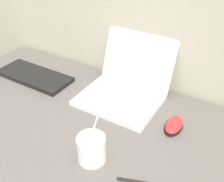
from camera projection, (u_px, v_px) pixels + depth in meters
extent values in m
cube|color=#5B5651|center=(80.00, 181.00, 1.20)|extent=(1.36, 0.75, 0.72)
cube|color=silver|center=(119.00, 100.00, 1.09)|extent=(0.33, 0.25, 0.02)
cube|color=#B7B7BC|center=(121.00, 96.00, 1.10)|extent=(0.29, 0.14, 0.00)
cube|color=silver|center=(138.00, 57.00, 1.14)|extent=(0.33, 0.09, 0.23)
cube|color=white|center=(138.00, 58.00, 1.13)|extent=(0.30, 0.08, 0.21)
cylinder|color=white|center=(91.00, 149.00, 0.82)|extent=(0.09, 0.09, 0.09)
cylinder|color=black|center=(91.00, 139.00, 0.80)|extent=(0.08, 0.08, 0.01)
cylinder|color=white|center=(92.00, 134.00, 0.80)|extent=(0.04, 0.01, 0.14)
ellipsoid|color=black|center=(174.00, 127.00, 0.96)|extent=(0.06, 0.11, 0.01)
ellipsoid|color=red|center=(174.00, 125.00, 0.96)|extent=(0.06, 0.11, 0.03)
cube|color=black|center=(34.00, 76.00, 1.25)|extent=(0.37, 0.15, 0.02)
cylinder|color=black|center=(140.00, 182.00, 0.77)|extent=(0.13, 0.05, 0.01)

